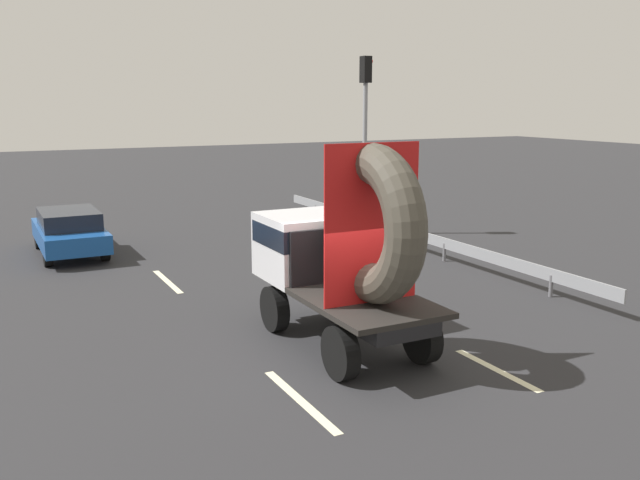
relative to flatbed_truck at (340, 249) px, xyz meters
name	(u,v)px	position (x,y,z in m)	size (l,w,h in m)	color
ground_plane	(351,356)	(-0.16, -0.73, -1.92)	(120.00, 120.00, 0.00)	#28282B
flatbed_truck	(340,249)	(0.00, 0.00, 0.00)	(2.02, 4.72, 4.02)	black
distant_sedan	(70,231)	(-3.67, 10.79, -1.16)	(1.85, 4.32, 1.41)	black
traffic_light	(365,121)	(6.25, 9.60, 2.11)	(0.42, 0.36, 6.23)	gray
guardrail	(405,232)	(6.17, 6.86, -1.38)	(0.10, 16.99, 0.71)	gray
lane_dash_left_near	(300,400)	(-1.84, -2.03, -1.91)	(2.60, 0.16, 0.01)	beige
lane_dash_left_far	(167,281)	(-1.84, 6.20, -1.91)	(2.58, 0.16, 0.01)	beige
lane_dash_right_near	(497,370)	(1.84, -2.49, -1.91)	(2.15, 0.16, 0.01)	beige
lane_dash_right_far	(294,267)	(1.84, 6.11, -1.91)	(2.91, 0.16, 0.01)	beige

